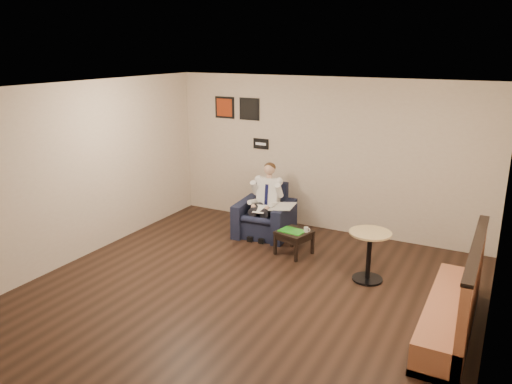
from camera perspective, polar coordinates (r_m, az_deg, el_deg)
The scene contains 19 objects.
ground at distance 7.03m, azimuth -1.18°, elevation -11.69°, with size 6.00×6.00×0.00m, color black.
wall_back at distance 9.15m, azimuth 7.89°, elevation 4.17°, with size 6.00×0.02×2.80m, color beige.
wall_front at distance 4.31m, azimuth -21.29°, elevation -11.08°, with size 6.00×0.02×2.80m, color beige.
wall_left at distance 8.32m, azimuth -19.66°, elevation 2.14°, with size 0.02×6.00×2.80m, color beige.
wall_right at distance 5.75m, azimuth 26.01°, elevation -4.72°, with size 0.02×6.00×2.80m, color beige.
ceiling at distance 6.23m, azimuth -1.33°, elevation 11.69°, with size 6.00×6.00×0.02m, color white.
seating_sign at distance 9.63m, azimuth 0.57°, elevation 5.53°, with size 0.32×0.02×0.20m, color black.
art_print_left at distance 9.91m, azimuth -3.59°, elevation 9.62°, with size 0.42×0.03×0.42m, color #993112.
art_print_right at distance 9.64m, azimuth -0.76°, elevation 9.46°, with size 0.42×0.03×0.42m, color black.
armchair at distance 8.98m, azimuth 0.99°, elevation -2.18°, with size 0.93×0.93×0.90m, color black.
seated_man at distance 8.83m, azimuth 0.71°, elevation -1.37°, with size 0.59×0.88×1.24m, color white, non-canonical shape.
lap_papers at distance 8.76m, azimuth 0.47°, elevation -1.95°, with size 0.21×0.29×0.01m, color white.
newspaper at distance 8.72m, azimuth 3.07°, elevation -1.65°, with size 0.39×0.49×0.01m, color silver.
side_table at distance 8.26m, azimuth 4.35°, elevation -5.79°, with size 0.49×0.49×0.40m, color black.
green_folder at distance 8.18m, azimuth 4.16°, elevation -4.45°, with size 0.40×0.28×0.01m, color green.
coffee_mug at distance 8.16m, azimuth 5.74°, elevation -4.29°, with size 0.07×0.07×0.08m, color white.
smartphone at distance 8.26m, azimuth 5.24°, elevation -4.28°, with size 0.12×0.06×0.01m, color black.
banquette at distance 6.41m, azimuth 21.52°, elevation -10.15°, with size 0.53×2.23×1.14m, color #A25E3E.
cafe_table at distance 7.47m, azimuth 12.77°, elevation -7.17°, with size 0.61×0.61×0.75m, color tan.
Camera 1 is at (3.01, -5.43, 3.30)m, focal length 35.00 mm.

